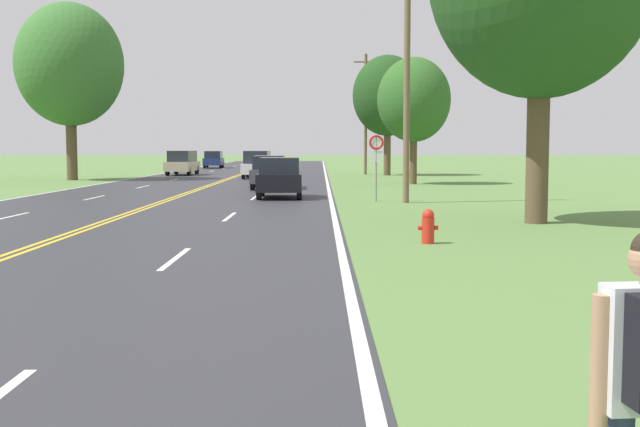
{
  "coord_description": "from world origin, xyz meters",
  "views": [
    {
      "loc": [
        5.99,
        1.66,
        2.09
      ],
      "look_at": [
        5.98,
        12.42,
        1.2
      ],
      "focal_mm": 45.0,
      "sensor_mm": 36.0,
      "label": 1
    }
  ],
  "objects_px": {
    "car_white_van_mid_near": "(258,164)",
    "car_dark_blue_hatchback_receding": "(215,159)",
    "tree_behind_sign": "(388,96)",
    "car_dark_grey_suv_approaching": "(270,171)",
    "tree_far_back": "(71,65)",
    "car_champagne_suv_mid_far": "(183,162)",
    "fire_hydrant": "(429,226)",
    "traffic_sign": "(377,151)",
    "car_black_hatchback_nearest": "(281,177)",
    "tree_right_cluster": "(415,100)"
  },
  "relations": [
    {
      "from": "fire_hydrant",
      "to": "tree_right_cluster",
      "type": "distance_m",
      "value": 28.45
    },
    {
      "from": "car_black_hatchback_nearest",
      "to": "car_white_van_mid_near",
      "type": "relative_size",
      "value": 0.92
    },
    {
      "from": "tree_far_back",
      "to": "car_white_van_mid_near",
      "type": "height_order",
      "value": "tree_far_back"
    },
    {
      "from": "fire_hydrant",
      "to": "car_dark_grey_suv_approaching",
      "type": "relative_size",
      "value": 0.16
    },
    {
      "from": "fire_hydrant",
      "to": "car_dark_grey_suv_approaching",
      "type": "bearing_deg",
      "value": 102.04
    },
    {
      "from": "fire_hydrant",
      "to": "tree_right_cluster",
      "type": "height_order",
      "value": "tree_right_cluster"
    },
    {
      "from": "car_dark_grey_suv_approaching",
      "to": "car_dark_blue_hatchback_receding",
      "type": "xyz_separation_m",
      "value": [
        -7.98,
        39.15,
        -0.0
      ]
    },
    {
      "from": "car_champagne_suv_mid_far",
      "to": "tree_far_back",
      "type": "bearing_deg",
      "value": 150.58
    },
    {
      "from": "tree_right_cluster",
      "to": "car_dark_blue_hatchback_receding",
      "type": "bearing_deg",
      "value": 114.84
    },
    {
      "from": "fire_hydrant",
      "to": "car_black_hatchback_nearest",
      "type": "height_order",
      "value": "car_black_hatchback_nearest"
    },
    {
      "from": "car_champagne_suv_mid_far",
      "to": "car_black_hatchback_nearest",
      "type": "bearing_deg",
      "value": -159.34
    },
    {
      "from": "tree_behind_sign",
      "to": "tree_right_cluster",
      "type": "distance_m",
      "value": 14.03
    },
    {
      "from": "car_white_van_mid_near",
      "to": "car_dark_blue_hatchback_receding",
      "type": "height_order",
      "value": "car_white_van_mid_near"
    },
    {
      "from": "tree_far_back",
      "to": "car_dark_blue_hatchback_receding",
      "type": "bearing_deg",
      "value": 79.72
    },
    {
      "from": "tree_behind_sign",
      "to": "tree_right_cluster",
      "type": "relative_size",
      "value": 1.24
    },
    {
      "from": "car_dark_grey_suv_approaching",
      "to": "car_champagne_suv_mid_far",
      "type": "relative_size",
      "value": 1.05
    },
    {
      "from": "tree_right_cluster",
      "to": "tree_far_back",
      "type": "xyz_separation_m",
      "value": [
        -20.97,
        5.54,
        2.51
      ]
    },
    {
      "from": "car_white_van_mid_near",
      "to": "traffic_sign",
      "type": "bearing_deg",
      "value": 16.64
    },
    {
      "from": "tree_right_cluster",
      "to": "car_dark_grey_suv_approaching",
      "type": "relative_size",
      "value": 1.47
    },
    {
      "from": "tree_behind_sign",
      "to": "car_dark_grey_suv_approaching",
      "type": "relative_size",
      "value": 1.83
    },
    {
      "from": "traffic_sign",
      "to": "tree_behind_sign",
      "type": "distance_m",
      "value": 28.97
    },
    {
      "from": "car_white_van_mid_near",
      "to": "car_dark_blue_hatchback_receding",
      "type": "bearing_deg",
      "value": -165.18
    },
    {
      "from": "car_champagne_suv_mid_far",
      "to": "car_dark_blue_hatchback_receding",
      "type": "distance_m",
      "value": 19.87
    },
    {
      "from": "car_dark_blue_hatchback_receding",
      "to": "car_white_van_mid_near",
      "type": "bearing_deg",
      "value": -168.27
    },
    {
      "from": "fire_hydrant",
      "to": "car_dark_blue_hatchback_receding",
      "type": "xyz_separation_m",
      "value": [
        -12.87,
        62.07,
        0.51
      ]
    },
    {
      "from": "tree_behind_sign",
      "to": "car_dark_grey_suv_approaching",
      "type": "bearing_deg",
      "value": -111.53
    },
    {
      "from": "car_black_hatchback_nearest",
      "to": "car_champagne_suv_mid_far",
      "type": "relative_size",
      "value": 0.84
    },
    {
      "from": "tree_behind_sign",
      "to": "car_dark_blue_hatchback_receding",
      "type": "distance_m",
      "value": 25.88
    },
    {
      "from": "car_champagne_suv_mid_far",
      "to": "traffic_sign",
      "type": "bearing_deg",
      "value": -153.94
    },
    {
      "from": "traffic_sign",
      "to": "car_white_van_mid_near",
      "type": "bearing_deg",
      "value": 105.55
    },
    {
      "from": "fire_hydrant",
      "to": "car_white_van_mid_near",
      "type": "relative_size",
      "value": 0.18
    },
    {
      "from": "car_black_hatchback_nearest",
      "to": "car_champagne_suv_mid_far",
      "type": "bearing_deg",
      "value": -163.39
    },
    {
      "from": "tree_behind_sign",
      "to": "car_dark_blue_hatchback_receding",
      "type": "relative_size",
      "value": 2.03
    },
    {
      "from": "fire_hydrant",
      "to": "car_dark_grey_suv_approaching",
      "type": "xyz_separation_m",
      "value": [
        -4.89,
        22.92,
        0.51
      ]
    },
    {
      "from": "car_dark_grey_suv_approaching",
      "to": "car_white_van_mid_near",
      "type": "xyz_separation_m",
      "value": [
        -1.63,
        13.17,
        0.06
      ]
    },
    {
      "from": "tree_behind_sign",
      "to": "car_black_hatchback_nearest",
      "type": "distance_m",
      "value": 27.69
    },
    {
      "from": "car_dark_grey_suv_approaching",
      "to": "car_white_van_mid_near",
      "type": "height_order",
      "value": "car_white_van_mid_near"
    },
    {
      "from": "tree_right_cluster",
      "to": "car_dark_blue_hatchback_receding",
      "type": "height_order",
      "value": "tree_right_cluster"
    },
    {
      "from": "fire_hydrant",
      "to": "tree_right_cluster",
      "type": "bearing_deg",
      "value": 84.04
    },
    {
      "from": "tree_behind_sign",
      "to": "car_dark_blue_hatchback_receding",
      "type": "xyz_separation_m",
      "value": [
        -15.49,
        20.13,
        -4.94
      ]
    },
    {
      "from": "car_black_hatchback_nearest",
      "to": "car_dark_blue_hatchback_receding",
      "type": "bearing_deg",
      "value": -170.39
    },
    {
      "from": "car_black_hatchback_nearest",
      "to": "tree_far_back",
      "type": "bearing_deg",
      "value": -143.18
    },
    {
      "from": "fire_hydrant",
      "to": "car_dark_blue_hatchback_receding",
      "type": "bearing_deg",
      "value": 101.71
    },
    {
      "from": "car_dark_grey_suv_approaching",
      "to": "tree_behind_sign",
      "type": "bearing_deg",
      "value": 157.41
    },
    {
      "from": "fire_hydrant",
      "to": "car_black_hatchback_nearest",
      "type": "bearing_deg",
      "value": 104.41
    },
    {
      "from": "fire_hydrant",
      "to": "tree_far_back",
      "type": "distance_m",
      "value": 38.67
    },
    {
      "from": "car_black_hatchback_nearest",
      "to": "car_white_van_mid_near",
      "type": "xyz_separation_m",
      "value": [
        -2.54,
        20.58,
        0.07
      ]
    },
    {
      "from": "tree_far_back",
      "to": "car_white_van_mid_near",
      "type": "bearing_deg",
      "value": 12.63
    },
    {
      "from": "fire_hydrant",
      "to": "car_dark_grey_suv_approaching",
      "type": "height_order",
      "value": "car_dark_grey_suv_approaching"
    },
    {
      "from": "fire_hydrant",
      "to": "tree_far_back",
      "type": "relative_size",
      "value": 0.07
    }
  ]
}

